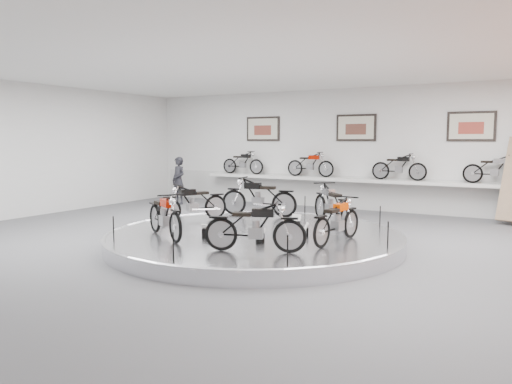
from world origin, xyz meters
The scene contains 22 objects.
floor centered at (0.00, 0.00, 0.00)m, with size 16.00×16.00×0.00m, color #545456.
ceiling centered at (0.00, 0.00, 4.00)m, with size 16.00×16.00×0.00m, color white.
wall_back centered at (0.00, 7.00, 2.00)m, with size 16.00×16.00×0.00m, color silver.
wall_left centered at (-8.00, 0.00, 2.00)m, with size 14.00×14.00×0.00m, color silver.
dado_band centered at (0.00, 6.98, 0.55)m, with size 15.68×0.04×1.10m, color #BCBCBA.
display_platform centered at (0.00, 0.30, 0.15)m, with size 6.40×6.40×0.30m, color silver.
platform_rim centered at (0.00, 0.30, 0.27)m, with size 6.40×6.40×0.10m, color #B2B2BA.
shelf centered at (0.00, 6.70, 1.00)m, with size 11.00×0.55×0.10m, color silver.
poster_left centered at (-3.50, 6.96, 2.70)m, with size 1.35×0.06×0.88m, color beige.
poster_center centered at (0.00, 6.96, 2.70)m, with size 1.35×0.06×0.88m, color beige.
poster_right centered at (3.50, 6.96, 2.70)m, with size 1.35×0.06×0.88m, color beige.
shelf_bike_a centered at (-4.20, 6.70, 1.42)m, with size 1.22×0.42×0.73m, color black, non-canonical shape.
shelf_bike_b centered at (-1.50, 6.70, 1.42)m, with size 1.22×0.42×0.73m, color #921000, non-canonical shape.
shelf_bike_c centered at (1.50, 6.70, 1.42)m, with size 1.22×0.42×0.73m, color black, non-canonical shape.
shelf_bike_d centered at (4.20, 6.70, 1.42)m, with size 1.22×0.42×0.73m, color #A4A4A9, non-canonical shape.
bike_a centered at (1.04, 2.15, 0.79)m, with size 1.65×0.58×0.97m, color #A4A4A9, non-canonical shape.
bike_b centered at (-1.04, 2.33, 0.82)m, with size 1.76×0.62×1.03m, color black, non-canonical shape.
bike_c centered at (-2.05, 0.83, 0.77)m, with size 1.59×0.56×0.93m, color black, non-canonical shape.
bike_d centered at (-1.30, -1.13, 0.77)m, with size 1.60×0.57×0.94m, color #921000, non-canonical shape.
bike_e centered at (0.97, -1.35, 0.76)m, with size 1.57×0.55×0.92m, color black, non-canonical shape.
bike_f centered at (1.96, 0.14, 0.75)m, with size 1.52×0.53×0.89m, color #D13C00, non-canonical shape.
visitor centered at (-5.92, 5.10, 0.85)m, with size 0.62×0.41×1.70m, color black.
Camera 1 is at (5.38, -8.96, 2.31)m, focal length 35.00 mm.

